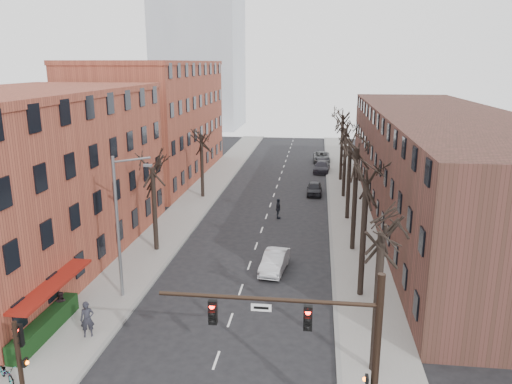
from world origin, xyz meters
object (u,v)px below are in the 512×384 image
(bicycle, at_px, (7,373))
(silver_sedan, at_px, (275,262))
(pedestrian_a, at_px, (87,319))
(parked_car_near, at_px, (314,188))
(parked_car_mid, at_px, (322,167))

(bicycle, bearing_deg, silver_sedan, -1.18)
(bicycle, bearing_deg, pedestrian_a, 11.33)
(parked_car_near, distance_m, parked_car_mid, 12.04)
(parked_car_mid, distance_m, bicycle, 50.00)
(parked_car_near, distance_m, bicycle, 38.34)
(silver_sedan, relative_size, parked_car_near, 1.05)
(silver_sedan, relative_size, parked_car_mid, 0.87)
(parked_car_near, xyz_separation_m, parked_car_mid, (0.84, 12.01, 0.02))
(parked_car_near, relative_size, parked_car_mid, 0.82)
(bicycle, bearing_deg, parked_car_near, 15.72)
(pedestrian_a, height_order, bicycle, pedestrian_a)
(silver_sedan, xyz_separation_m, pedestrian_a, (-9.05, -10.12, 0.43))
(parked_car_mid, bearing_deg, bicycle, -102.17)
(parked_car_near, bearing_deg, silver_sedan, -96.43)
(parked_car_near, xyz_separation_m, bicycle, (-13.56, -35.87, -0.13))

